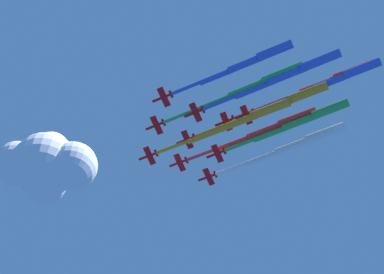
# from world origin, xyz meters

# --- Properties ---
(jet_lead) EXTENTS (61.83, 38.34, 4.46)m
(jet_lead) POSITION_xyz_m (-18.30, 10.60, 190.46)
(jet_lead) COLOR red
(jet_port_inner) EXTENTS (62.20, 39.44, 4.36)m
(jet_port_inner) POSITION_xyz_m (-20.63, 25.60, 192.91)
(jet_port_inner) COLOR red
(jet_starboard_inner) EXTENTS (61.09, 38.31, 4.46)m
(jet_starboard_inner) POSITION_xyz_m (-31.28, 5.45, 194.12)
(jet_starboard_inner) COLOR red
(jet_port_mid) EXTENTS (59.89, 37.38, 4.38)m
(jet_port_mid) POSITION_xyz_m (-32.58, 19.09, 191.68)
(jet_port_mid) COLOR red
(jet_starboard_mid) EXTENTS (53.90, 34.14, 4.36)m
(jet_starboard_mid) POSITION_xyz_m (-17.27, 36.39, 192.16)
(jet_starboard_mid) COLOR red
(jet_port_outer) EXTENTS (60.37, 38.45, 4.37)m
(jet_port_outer) POSITION_xyz_m (-44.30, 0.40, 192.11)
(jet_port_outer) COLOR red
(jet_starboard_outer) EXTENTS (59.10, 37.92, 4.35)m
(jet_starboard_outer) POSITION_xyz_m (-34.14, 33.74, 190.88)
(jet_starboard_outer) COLOR red
(jet_trail_port) EXTENTS (56.36, 36.36, 4.40)m
(jet_trail_port) POSITION_xyz_m (-43.74, 13.31, 190.46)
(jet_trail_port) COLOR red
(jet_trail_starboard) EXTENTS (61.57, 38.79, 4.43)m
(jet_trail_starboard) POSITION_xyz_m (-49.19, 29.15, 194.11)
(jet_trail_starboard) COLOR red
(jet_tail_end) EXTENTS (55.23, 35.32, 4.46)m
(jet_tail_end) POSITION_xyz_m (-52.81, 31.45, 193.25)
(jet_tail_end) COLOR red
(cloud_puff) EXTENTS (45.98, 35.54, 31.83)m
(cloud_puff) POSITION_xyz_m (62.72, -23.01, 193.76)
(cloud_puff) COLOR white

